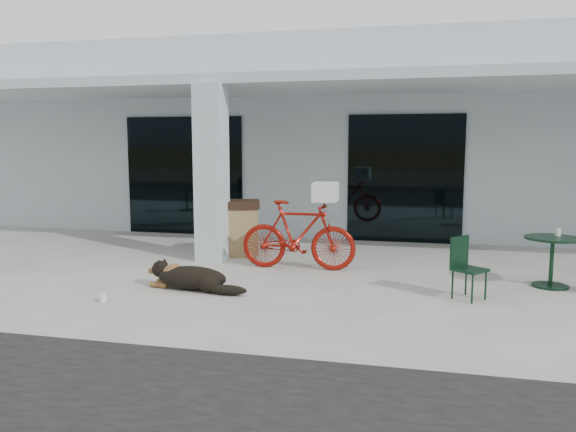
% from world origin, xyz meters
% --- Properties ---
extents(ground, '(80.00, 80.00, 0.00)m').
position_xyz_m(ground, '(0.00, 0.00, 0.00)').
color(ground, '#BAB9AF').
rests_on(ground, ground).
extents(building, '(22.00, 7.00, 4.50)m').
position_xyz_m(building, '(0.00, 8.50, 2.25)').
color(building, silver).
rests_on(building, ground).
extents(storefront_glass_left, '(2.80, 0.06, 2.70)m').
position_xyz_m(storefront_glass_left, '(-3.20, 4.98, 1.35)').
color(storefront_glass_left, black).
rests_on(storefront_glass_left, ground).
extents(storefront_glass_right, '(2.40, 0.06, 2.70)m').
position_xyz_m(storefront_glass_right, '(1.80, 4.98, 1.35)').
color(storefront_glass_right, black).
rests_on(storefront_glass_right, ground).
extents(column, '(0.50, 0.50, 3.12)m').
position_xyz_m(column, '(-1.50, 2.30, 1.56)').
color(column, silver).
rests_on(column, ground).
extents(overhang, '(22.00, 2.80, 0.18)m').
position_xyz_m(overhang, '(0.00, 3.60, 3.21)').
color(overhang, silver).
rests_on(overhang, column).
extents(bicycle, '(1.93, 0.58, 1.15)m').
position_xyz_m(bicycle, '(0.17, 1.90, 0.58)').
color(bicycle, maroon).
rests_on(bicycle, ground).
extents(laundry_basket, '(0.39, 0.52, 0.31)m').
position_xyz_m(laundry_basket, '(0.62, 1.91, 1.31)').
color(laundry_basket, white).
rests_on(laundry_basket, bicycle).
extents(dog, '(1.23, 0.56, 0.40)m').
position_xyz_m(dog, '(-1.03, 0.23, 0.20)').
color(dog, black).
rests_on(dog, ground).
extents(cup_near_dog, '(0.10, 0.10, 0.11)m').
position_xyz_m(cup_near_dog, '(-1.94, -0.62, 0.06)').
color(cup_near_dog, white).
rests_on(cup_near_dog, ground).
extents(cafe_table_far, '(1.04, 1.04, 0.74)m').
position_xyz_m(cafe_table_far, '(4.02, 1.60, 0.37)').
color(cafe_table_far, '#11301D').
rests_on(cafe_table_far, ground).
extents(cafe_chair_far_a, '(0.56, 0.56, 0.84)m').
position_xyz_m(cafe_chair_far_a, '(2.80, 0.63, 0.42)').
color(cafe_chair_far_a, '#11301D').
rests_on(cafe_chair_far_a, ground).
extents(cup_on_table, '(0.10, 0.10, 0.10)m').
position_xyz_m(cup_on_table, '(4.12, 1.75, 0.79)').
color(cup_on_table, white).
rests_on(cup_on_table, cafe_table_far).
extents(trash_receptacle, '(0.77, 0.77, 1.04)m').
position_xyz_m(trash_receptacle, '(-1.08, 2.80, 0.52)').
color(trash_receptacle, olive).
rests_on(trash_receptacle, ground).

